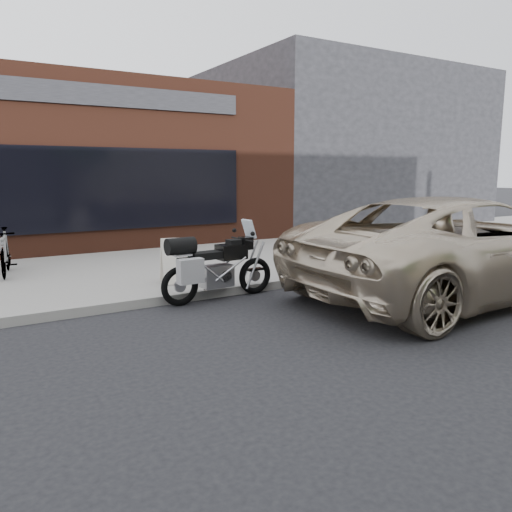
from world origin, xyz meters
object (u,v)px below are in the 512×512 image
object	(u,v)px
minivan	(459,247)
bicycle_rear	(5,252)
motorcycle	(212,267)
sandwich_sign	(175,260)

from	to	relation	value
minivan	bicycle_rear	xyz separation A→B (m)	(-6.53, 5.13, -0.25)
bicycle_rear	minivan	bearing A→B (deg)	-29.49
motorcycle	minivan	distance (m)	4.17
minivan	bicycle_rear	bearing A→B (deg)	51.64
motorcycle	minivan	size ratio (longest dim) A/B	0.34
bicycle_rear	sandwich_sign	size ratio (longest dim) A/B	1.88
motorcycle	minivan	bearing A→B (deg)	-29.95
minivan	bicycle_rear	world-z (taller)	minivan
motorcycle	bicycle_rear	world-z (taller)	motorcycle
minivan	sandwich_sign	world-z (taller)	minivan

